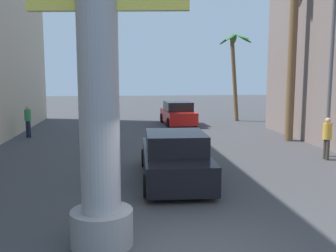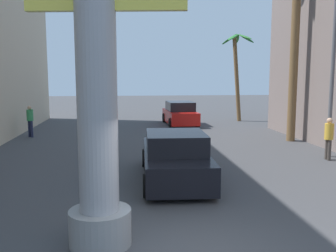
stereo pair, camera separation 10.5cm
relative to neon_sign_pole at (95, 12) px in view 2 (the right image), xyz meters
name	(u,v)px [view 2 (the right image)]	position (x,y,z in m)	size (l,w,h in m)	color
ground_plane	(154,151)	(1.70, 9.03, -4.42)	(93.06, 93.06, 0.00)	#424244
neon_sign_pole	(95,12)	(0.00, 0.00, 0.00)	(3.30, 1.21, 9.55)	#9E9EA3
street_lamp	(325,45)	(8.33, 7.10, 0.04)	(2.43, 0.28, 7.41)	#59595E
car_lead	(175,158)	(2.03, 4.38, -3.71)	(2.19, 5.03, 1.56)	black
car_far	(180,114)	(4.12, 17.71, -3.68)	(2.08, 4.32, 1.56)	black
palm_tree_mid_right	(295,25)	(8.80, 10.85, 1.31)	(3.40, 3.16, 9.68)	brown
palm_tree_far_right	(237,64)	(8.48, 19.33, -0.32)	(2.36, 2.55, 6.26)	brown
pedestrian_far_left	(30,119)	(-4.59, 13.51, -3.42)	(0.48, 0.48, 1.71)	#1E233F
pedestrian_mid_right	(329,136)	(8.35, 6.52, -3.45)	(0.35, 0.35, 1.66)	#3F3833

